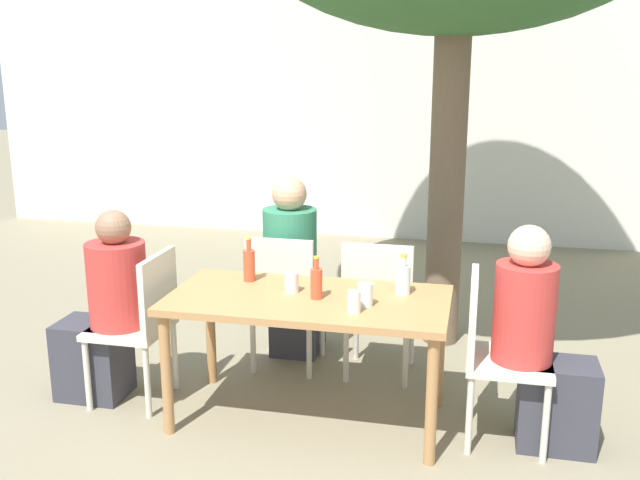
% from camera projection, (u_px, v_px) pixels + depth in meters
% --- Properties ---
extents(ground_plane, '(30.00, 30.00, 0.00)m').
position_uv_depth(ground_plane, '(309.00, 418.00, 4.13)').
color(ground_plane, gray).
extents(cafe_building_wall, '(10.00, 0.08, 2.80)m').
position_uv_depth(cafe_building_wall, '(401.00, 116.00, 7.96)').
color(cafe_building_wall, white).
rests_on(cafe_building_wall, ground_plane).
extents(dining_table_front, '(1.55, 0.78, 0.74)m').
position_uv_depth(dining_table_front, '(308.00, 311.00, 3.96)').
color(dining_table_front, '#B27F4C').
rests_on(dining_table_front, ground_plane).
extents(patio_chair_0, '(0.44, 0.44, 0.93)m').
position_uv_depth(patio_chair_0, '(142.00, 318.00, 4.21)').
color(patio_chair_0, beige).
rests_on(patio_chair_0, ground_plane).
extents(patio_chair_1, '(0.44, 0.44, 0.93)m').
position_uv_depth(patio_chair_1, '(493.00, 348.00, 3.78)').
color(patio_chair_1, beige).
rests_on(patio_chair_1, ground_plane).
extents(patio_chair_2, '(0.44, 0.44, 0.93)m').
position_uv_depth(patio_chair_2, '(285.00, 294.00, 4.65)').
color(patio_chair_2, beige).
rests_on(patio_chair_2, ground_plane).
extents(patio_chair_3, '(0.44, 0.44, 0.93)m').
position_uv_depth(patio_chair_3, '(379.00, 301.00, 4.52)').
color(patio_chair_3, beige).
rests_on(patio_chair_3, ground_plane).
extents(person_seated_0, '(0.57, 0.35, 1.18)m').
position_uv_depth(person_seated_0, '(106.00, 316.00, 4.26)').
color(person_seated_0, '#383842').
rests_on(person_seated_0, ground_plane).
extents(person_seated_1, '(0.56, 0.32, 1.21)m').
position_uv_depth(person_seated_1, '(540.00, 350.00, 3.73)').
color(person_seated_1, '#383842').
rests_on(person_seated_1, ground_plane).
extents(person_seated_2, '(0.36, 0.58, 1.28)m').
position_uv_depth(person_seated_2, '(293.00, 276.00, 4.85)').
color(person_seated_2, '#383842').
rests_on(person_seated_2, ground_plane).
extents(soda_bottle_0, '(0.07, 0.07, 0.24)m').
position_uv_depth(soda_bottle_0, '(316.00, 282.00, 3.89)').
color(soda_bottle_0, '#DB4C2D').
rests_on(soda_bottle_0, dining_table_front).
extents(water_bottle_1, '(0.08, 0.08, 0.23)m').
position_uv_depth(water_bottle_1, '(403.00, 279.00, 3.97)').
color(water_bottle_1, silver).
rests_on(water_bottle_1, dining_table_front).
extents(soda_bottle_2, '(0.07, 0.07, 0.27)m').
position_uv_depth(soda_bottle_2, '(249.00, 264.00, 4.20)').
color(soda_bottle_2, '#DB4C2D').
rests_on(soda_bottle_2, dining_table_front).
extents(drinking_glass_0, '(0.08, 0.08, 0.11)m').
position_uv_depth(drinking_glass_0, '(292.00, 282.00, 4.01)').
color(drinking_glass_0, white).
rests_on(drinking_glass_0, dining_table_front).
extents(drinking_glass_1, '(0.07, 0.07, 0.12)m').
position_uv_depth(drinking_glass_1, '(354.00, 302.00, 3.68)').
color(drinking_glass_1, silver).
rests_on(drinking_glass_1, dining_table_front).
extents(drinking_glass_2, '(0.08, 0.08, 0.12)m').
position_uv_depth(drinking_glass_2, '(365.00, 294.00, 3.79)').
color(drinking_glass_2, white).
rests_on(drinking_glass_2, dining_table_front).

